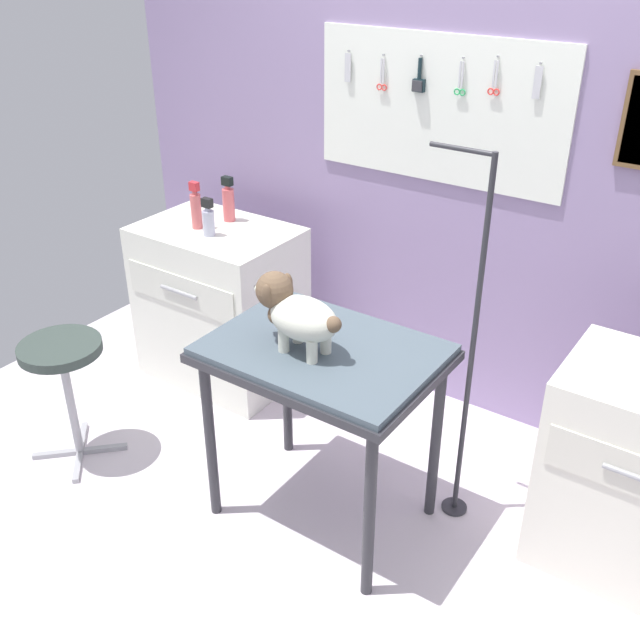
% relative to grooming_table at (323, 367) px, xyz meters
% --- Properties ---
extents(ground, '(4.40, 4.00, 0.04)m').
position_rel_grooming_table_xyz_m(ground, '(0.04, -0.15, -0.76)').
color(ground, silver).
extents(rear_wall_panel, '(4.00, 0.11, 2.30)m').
position_rel_grooming_table_xyz_m(rear_wall_panel, '(0.04, 1.13, 0.42)').
color(rear_wall_panel, '#917CA8').
rests_on(rear_wall_panel, ground).
extents(grooming_table, '(0.88, 0.64, 0.83)m').
position_rel_grooming_table_xyz_m(grooming_table, '(0.00, 0.00, 0.00)').
color(grooming_table, '#2D2D33').
rests_on(grooming_table, ground).
extents(grooming_arm, '(0.29, 0.11, 1.57)m').
position_rel_grooming_table_xyz_m(grooming_arm, '(0.45, 0.34, -0.00)').
color(grooming_arm, '#2D2D33').
rests_on(grooming_arm, ground).
extents(dog, '(0.40, 0.19, 0.29)m').
position_rel_grooming_table_xyz_m(dog, '(-0.08, -0.07, 0.25)').
color(dog, silver).
rests_on(dog, grooming_table).
extents(counter_left, '(0.80, 0.58, 0.86)m').
position_rel_grooming_table_xyz_m(counter_left, '(-1.08, 0.60, -0.30)').
color(counter_left, silver).
rests_on(counter_left, ground).
extents(stool, '(0.37, 0.37, 0.61)m').
position_rel_grooming_table_xyz_m(stool, '(-1.18, -0.34, -0.23)').
color(stool, '#9E9EA3').
rests_on(stool, ground).
extents(conditioner_bottle, '(0.06, 0.06, 0.24)m').
position_rel_grooming_table_xyz_m(conditioner_bottle, '(-1.10, 0.73, 0.23)').
color(conditioner_bottle, '#D45B60').
rests_on(conditioner_bottle, counter_left).
extents(spray_bottle_short, '(0.06, 0.06, 0.19)m').
position_rel_grooming_table_xyz_m(spray_bottle_short, '(-1.04, 0.52, 0.21)').
color(spray_bottle_short, '#A8A9C0').
rests_on(spray_bottle_short, counter_left).
extents(pump_bottle_white, '(0.05, 0.05, 0.24)m').
position_rel_grooming_table_xyz_m(pump_bottle_white, '(-1.16, 0.56, 0.23)').
color(pump_bottle_white, '#D36162').
rests_on(pump_bottle_white, counter_left).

